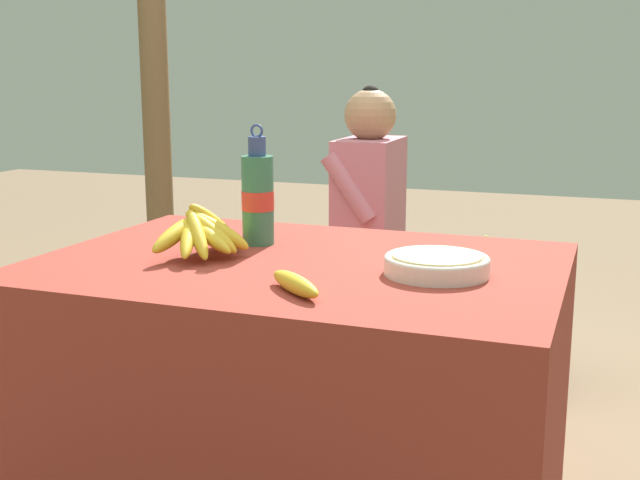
{
  "coord_description": "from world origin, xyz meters",
  "views": [
    {
      "loc": [
        0.67,
        -1.65,
        1.11
      ],
      "look_at": [
        0.03,
        0.05,
        0.74
      ],
      "focal_mm": 45.0,
      "sensor_mm": 36.0,
      "label": 1
    }
  ],
  "objects_px": {
    "banana_bunch_green": "(493,251)",
    "seated_vendor": "(356,210)",
    "banana_bunch_ripe": "(205,230)",
    "serving_bowl": "(437,263)",
    "water_bottle": "(258,197)",
    "wooden_bench": "(382,279)",
    "support_post_near": "(154,66)",
    "loose_banana_front": "(295,284)"
  },
  "relations": [
    {
      "from": "support_post_near",
      "to": "seated_vendor",
      "type": "bearing_deg",
      "value": -19.99
    },
    {
      "from": "wooden_bench",
      "to": "support_post_near",
      "type": "distance_m",
      "value": 1.45
    },
    {
      "from": "serving_bowl",
      "to": "water_bottle",
      "type": "height_order",
      "value": "water_bottle"
    },
    {
      "from": "serving_bowl",
      "to": "seated_vendor",
      "type": "xyz_separation_m",
      "value": [
        -0.54,
        1.12,
        -0.1
      ]
    },
    {
      "from": "banana_bunch_green",
      "to": "support_post_near",
      "type": "xyz_separation_m",
      "value": [
        -1.56,
        0.35,
        0.65
      ]
    },
    {
      "from": "water_bottle",
      "to": "serving_bowl",
      "type": "bearing_deg",
      "value": -17.64
    },
    {
      "from": "serving_bowl",
      "to": "water_bottle",
      "type": "distance_m",
      "value": 0.52
    },
    {
      "from": "banana_bunch_ripe",
      "to": "seated_vendor",
      "type": "distance_m",
      "value": 1.14
    },
    {
      "from": "loose_banana_front",
      "to": "seated_vendor",
      "type": "height_order",
      "value": "seated_vendor"
    },
    {
      "from": "banana_bunch_ripe",
      "to": "banana_bunch_green",
      "type": "height_order",
      "value": "banana_bunch_ripe"
    },
    {
      "from": "banana_bunch_ripe",
      "to": "serving_bowl",
      "type": "bearing_deg",
      "value": 1.19
    },
    {
      "from": "seated_vendor",
      "to": "support_post_near",
      "type": "height_order",
      "value": "support_post_near"
    },
    {
      "from": "serving_bowl",
      "to": "banana_bunch_green",
      "type": "relative_size",
      "value": 0.85
    },
    {
      "from": "water_bottle",
      "to": "wooden_bench",
      "type": "bearing_deg",
      "value": 87.73
    },
    {
      "from": "water_bottle",
      "to": "loose_banana_front",
      "type": "height_order",
      "value": "water_bottle"
    },
    {
      "from": "seated_vendor",
      "to": "support_post_near",
      "type": "distance_m",
      "value": 1.25
    },
    {
      "from": "banana_bunch_ripe",
      "to": "seated_vendor",
      "type": "height_order",
      "value": "seated_vendor"
    },
    {
      "from": "water_bottle",
      "to": "banana_bunch_green",
      "type": "bearing_deg",
      "value": 66.37
    },
    {
      "from": "serving_bowl",
      "to": "banana_bunch_green",
      "type": "xyz_separation_m",
      "value": [
        -0.05,
        1.16,
        -0.22
      ]
    },
    {
      "from": "wooden_bench",
      "to": "serving_bowl",
      "type": "bearing_deg",
      "value": -68.91
    },
    {
      "from": "banana_bunch_ripe",
      "to": "serving_bowl",
      "type": "height_order",
      "value": "banana_bunch_ripe"
    },
    {
      "from": "seated_vendor",
      "to": "serving_bowl",
      "type": "bearing_deg",
      "value": 113.73
    },
    {
      "from": "water_bottle",
      "to": "loose_banana_front",
      "type": "bearing_deg",
      "value": -56.65
    },
    {
      "from": "loose_banana_front",
      "to": "banana_bunch_green",
      "type": "height_order",
      "value": "loose_banana_front"
    },
    {
      "from": "water_bottle",
      "to": "seated_vendor",
      "type": "xyz_separation_m",
      "value": [
        -0.06,
        0.97,
        -0.19
      ]
    },
    {
      "from": "wooden_bench",
      "to": "banana_bunch_ripe",
      "type": "bearing_deg",
      "value": -94.91
    },
    {
      "from": "seated_vendor",
      "to": "loose_banana_front",
      "type": "bearing_deg",
      "value": 101.02
    },
    {
      "from": "water_bottle",
      "to": "wooden_bench",
      "type": "xyz_separation_m",
      "value": [
        0.04,
        1.0,
        -0.45
      ]
    },
    {
      "from": "serving_bowl",
      "to": "wooden_bench",
      "type": "xyz_separation_m",
      "value": [
        -0.45,
        1.16,
        -0.36
      ]
    },
    {
      "from": "loose_banana_front",
      "to": "wooden_bench",
      "type": "height_order",
      "value": "loose_banana_front"
    },
    {
      "from": "banana_bunch_green",
      "to": "wooden_bench",
      "type": "bearing_deg",
      "value": -179.23
    },
    {
      "from": "seated_vendor",
      "to": "water_bottle",
      "type": "bearing_deg",
      "value": 91.27
    },
    {
      "from": "banana_bunch_ripe",
      "to": "loose_banana_front",
      "type": "xyz_separation_m",
      "value": [
        0.32,
        -0.23,
        -0.04
      ]
    },
    {
      "from": "banana_bunch_green",
      "to": "seated_vendor",
      "type": "bearing_deg",
      "value": -175.49
    },
    {
      "from": "banana_bunch_ripe",
      "to": "banana_bunch_green",
      "type": "bearing_deg",
      "value": 66.87
    },
    {
      "from": "banana_bunch_ripe",
      "to": "seated_vendor",
      "type": "relative_size",
      "value": 0.29
    },
    {
      "from": "wooden_bench",
      "to": "support_post_near",
      "type": "height_order",
      "value": "support_post_near"
    },
    {
      "from": "banana_bunch_ripe",
      "to": "wooden_bench",
      "type": "relative_size",
      "value": 0.23
    },
    {
      "from": "support_post_near",
      "to": "banana_bunch_green",
      "type": "bearing_deg",
      "value": -12.6
    },
    {
      "from": "water_bottle",
      "to": "banana_bunch_green",
      "type": "relative_size",
      "value": 1.13
    },
    {
      "from": "banana_bunch_ripe",
      "to": "banana_bunch_green",
      "type": "relative_size",
      "value": 1.17
    },
    {
      "from": "wooden_bench",
      "to": "support_post_near",
      "type": "bearing_deg",
      "value": 163.03
    }
  ]
}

